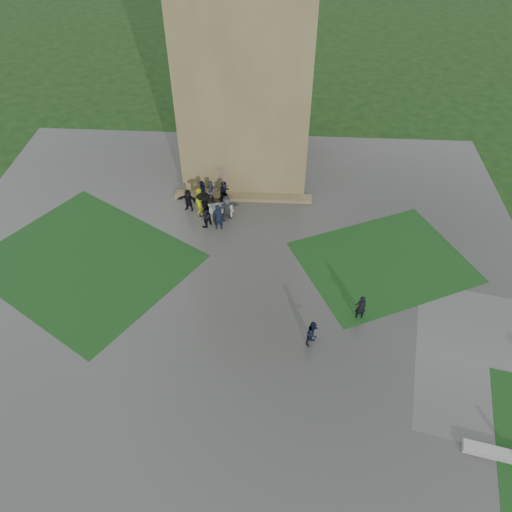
# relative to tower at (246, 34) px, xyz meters

# --- Properties ---
(ground) EXTENTS (120.00, 120.00, 0.00)m
(ground) POSITION_rel_tower_xyz_m (0.00, -15.00, -9.00)
(ground) COLOR black
(plaza) EXTENTS (34.00, 34.00, 0.02)m
(plaza) POSITION_rel_tower_xyz_m (0.00, -13.00, -8.99)
(plaza) COLOR #373735
(plaza) RESTS_ON ground
(lawn_inset_left) EXTENTS (14.10, 13.46, 0.01)m
(lawn_inset_left) POSITION_rel_tower_xyz_m (-8.50, -11.00, -8.97)
(lawn_inset_left) COLOR #123413
(lawn_inset_left) RESTS_ON plaza
(lawn_inset_right) EXTENTS (11.12, 10.15, 0.01)m
(lawn_inset_right) POSITION_rel_tower_xyz_m (8.50, -10.00, -8.97)
(lawn_inset_right) COLOR #123413
(lawn_inset_right) RESTS_ON plaza
(tower) EXTENTS (8.00, 8.00, 18.00)m
(tower) POSITION_rel_tower_xyz_m (0.00, 0.00, 0.00)
(tower) COLOR brown
(tower) RESTS_ON ground
(tower_plinth) EXTENTS (9.00, 0.80, 0.22)m
(tower_plinth) POSITION_rel_tower_xyz_m (0.00, -4.40, -8.87)
(tower_plinth) COLOR brown
(tower_plinth) RESTS_ON plaza
(bench) EXTENTS (1.59, 0.85, 0.88)m
(bench) POSITION_rel_tower_xyz_m (-1.23, -6.34, -8.53)
(bench) COLOR #B3B4AF
(bench) RESTS_ON plaza
(visitor_cluster) EXTENTS (4.09, 3.45, 2.54)m
(visitor_cluster) POSITION_rel_tower_xyz_m (-1.75, -5.99, -7.88)
(visitor_cluster) COLOR black
(visitor_cluster) RESTS_ON plaza
(pedestrian_mid) EXTENTS (0.76, 0.82, 1.47)m
(pedestrian_mid) POSITION_rel_tower_xyz_m (4.29, -15.95, -8.25)
(pedestrian_mid) COLOR black
(pedestrian_mid) RESTS_ON plaza
(pedestrian_near) EXTENTS (0.62, 0.46, 1.55)m
(pedestrian_near) POSITION_rel_tower_xyz_m (6.69, -14.22, -8.21)
(pedestrian_near) COLOR black
(pedestrian_near) RESTS_ON plaza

